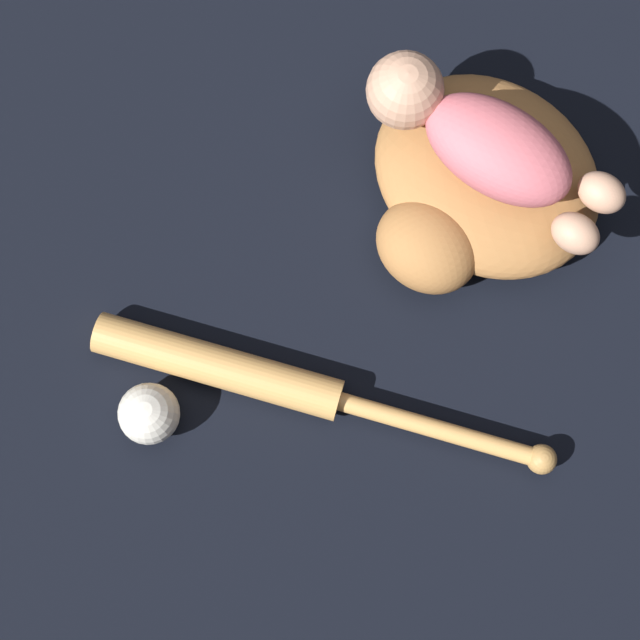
# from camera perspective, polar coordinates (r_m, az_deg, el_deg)

# --- Properties ---
(ground_plane) EXTENTS (6.00, 6.00, 0.00)m
(ground_plane) POSITION_cam_1_polar(r_m,az_deg,el_deg) (1.38, 6.95, 5.63)
(ground_plane) COLOR black
(baseball_glove) EXTENTS (0.32, 0.32, 0.09)m
(baseball_glove) POSITION_cam_1_polar(r_m,az_deg,el_deg) (1.34, 8.40, 7.01)
(baseball_glove) COLOR #A8703D
(baseball_glove) RESTS_ON ground
(baby_figure) EXTENTS (0.33, 0.11, 0.09)m
(baby_figure) POSITION_cam_1_polar(r_m,az_deg,el_deg) (1.27, 8.51, 9.56)
(baby_figure) COLOR #D16670
(baby_figure) RESTS_ON baseball_glove
(baseball_bat) EXTENTS (0.56, 0.20, 0.05)m
(baseball_bat) POSITION_cam_1_polar(r_m,az_deg,el_deg) (1.29, -3.03, -3.18)
(baseball_bat) COLOR tan
(baseball_bat) RESTS_ON ground
(baseball) EXTENTS (0.07, 0.07, 0.07)m
(baseball) POSITION_cam_1_polar(r_m,az_deg,el_deg) (1.29, -9.11, -4.96)
(baseball) COLOR silver
(baseball) RESTS_ON ground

